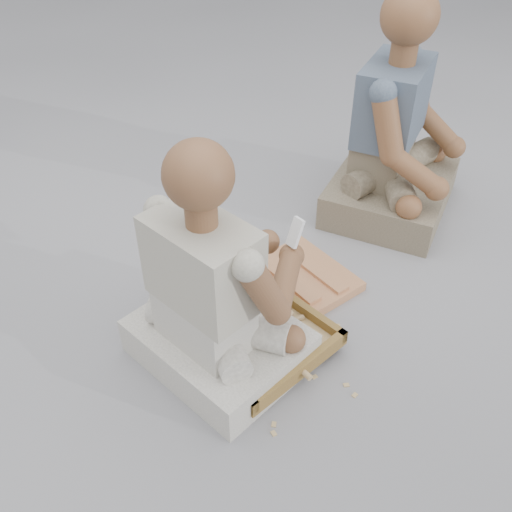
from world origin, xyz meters
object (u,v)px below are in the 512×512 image
craftsman (215,297)px  tool_tray (265,345)px  companion (395,144)px  carved_panel (277,291)px

craftsman → tool_tray: bearing=45.2°
craftsman → companion: size_ratio=0.86×
tool_tray → companion: (0.98, 0.58, 0.28)m
companion → carved_panel: bearing=-15.2°
carved_panel → companion: 0.90m
tool_tray → carved_panel: bearing=52.7°
carved_panel → tool_tray: (-0.20, -0.26, 0.04)m
craftsman → companion: (1.13, 0.50, 0.04)m
tool_tray → companion: 1.17m
carved_panel → tool_tray: bearing=-127.3°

